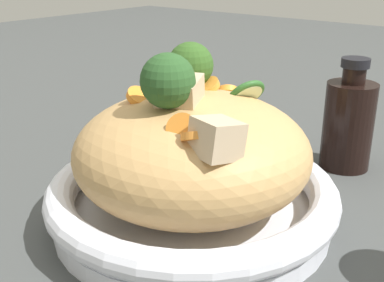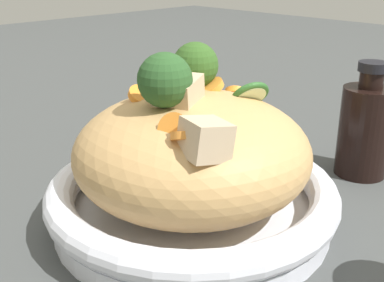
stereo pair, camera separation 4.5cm
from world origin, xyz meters
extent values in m
plane|color=#3F4242|center=(0.00, 0.00, 0.00)|extent=(3.00, 3.00, 0.00)
cylinder|color=white|center=(0.00, 0.00, 0.01)|extent=(0.27, 0.27, 0.02)
torus|color=white|center=(0.00, 0.00, 0.03)|extent=(0.28, 0.28, 0.03)
ellipsoid|color=tan|center=(0.00, 0.00, 0.07)|extent=(0.22, 0.22, 0.11)
torus|color=tan|center=(-0.02, -0.02, 0.10)|extent=(0.08, 0.08, 0.02)
torus|color=tan|center=(0.01, -0.03, 0.10)|extent=(0.05, 0.05, 0.02)
cone|color=#9EBE77|center=(0.03, 0.04, 0.12)|extent=(0.02, 0.02, 0.02)
sphere|color=#32541F|center=(0.03, 0.04, 0.14)|extent=(0.04, 0.04, 0.03)
cone|color=#9FBF74|center=(0.03, 0.03, 0.12)|extent=(0.02, 0.02, 0.02)
sphere|color=#325A21|center=(0.03, 0.03, 0.15)|extent=(0.05, 0.05, 0.05)
cone|color=#99B874|center=(-0.03, 0.00, 0.12)|extent=(0.03, 0.02, 0.02)
sphere|color=#295225|center=(-0.03, 0.00, 0.15)|extent=(0.06, 0.06, 0.05)
cylinder|color=orange|center=(-0.05, -0.05, 0.12)|extent=(0.04, 0.04, 0.02)
cylinder|color=orange|center=(0.04, 0.02, 0.12)|extent=(0.03, 0.03, 0.02)
cylinder|color=orange|center=(0.09, 0.02, 0.11)|extent=(0.03, 0.03, 0.02)
cylinder|color=orange|center=(-0.02, 0.04, 0.12)|extent=(0.03, 0.03, 0.02)
cylinder|color=orange|center=(0.04, 0.01, 0.13)|extent=(0.04, 0.04, 0.02)
cylinder|color=orange|center=(-0.06, -0.03, 0.12)|extent=(0.02, 0.03, 0.02)
cylinder|color=beige|center=(0.08, 0.00, 0.11)|extent=(0.05, 0.05, 0.02)
torus|color=#2F602F|center=(0.08, 0.00, 0.11)|extent=(0.05, 0.05, 0.02)
cylinder|color=beige|center=(0.01, 0.03, 0.13)|extent=(0.05, 0.05, 0.03)
torus|color=#366029|center=(0.01, 0.03, 0.13)|extent=(0.06, 0.05, 0.04)
cylinder|color=beige|center=(0.05, -0.02, 0.12)|extent=(0.04, 0.03, 0.03)
torus|color=#2D6228|center=(0.05, -0.02, 0.12)|extent=(0.05, 0.04, 0.03)
cube|color=#D1B58F|center=(-0.05, -0.06, 0.12)|extent=(0.04, 0.04, 0.03)
cube|color=#CEB38D|center=(-0.02, 0.00, 0.13)|extent=(0.05, 0.05, 0.03)
cylinder|color=black|center=(0.22, -0.06, 0.05)|extent=(0.06, 0.06, 0.11)
cylinder|color=black|center=(0.22, -0.06, 0.12)|extent=(0.03, 0.03, 0.02)
cylinder|color=black|center=(0.22, -0.06, 0.13)|extent=(0.03, 0.03, 0.01)
camera|label=1|loc=(-0.33, -0.27, 0.25)|focal=45.56mm
camera|label=2|loc=(-0.30, -0.30, 0.25)|focal=45.56mm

